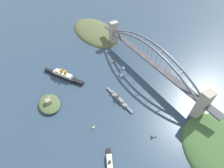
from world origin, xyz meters
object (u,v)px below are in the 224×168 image
harbor_arch_bridge (148,60)px  naval_cruiser (119,99)px  harbor_ferry_steamer (110,163)px  small_boat_4 (123,67)px  small_boat_5 (112,61)px  small_boat_0 (107,50)px  small_boat_1 (94,127)px  seaplane_taxiing_near_bridge (146,58)px  ocean_liner (63,76)px  small_boat_2 (153,135)px  fort_island_mid_harbor (49,104)px  small_boat_3 (121,74)px

harbor_arch_bridge → naval_cruiser: 94.97m
naval_cruiser → harbor_ferry_steamer: size_ratio=1.83×
small_boat_4 → small_boat_5: small_boat_4 is taller
small_boat_0 → small_boat_1: (-153.66, 113.58, -3.40)m
small_boat_0 → seaplane_taxiing_near_bridge: bearing=-138.6°
ocean_liner → harbor_ferry_steamer: bearing=177.4°
naval_cruiser → small_boat_2: naval_cruiser is taller
seaplane_taxiing_near_bridge → fort_island_mid_harbor: bearing=93.2°
seaplane_taxiing_near_bridge → small_boat_4: bearing=91.8°
small_boat_3 → small_boat_0: bearing=-11.7°
small_boat_2 → small_boat_3: 130.55m
ocean_liner → naval_cruiser: 116.71m
harbor_arch_bridge → harbor_ferry_steamer: bearing=126.0°
harbor_arch_bridge → naval_cruiser: (-31.29, 85.58, -26.75)m
naval_cruiser → small_boat_4: size_ratio=6.21×
ocean_liner → seaplane_taxiing_near_bridge: ocean_liner is taller
naval_cruiser → harbor_ferry_steamer: bearing=139.9°
harbor_arch_bridge → naval_cruiser: bearing=110.1°
naval_cruiser → small_boat_1: size_ratio=6.41×
harbor_ferry_steamer → small_boat_1: harbor_ferry_steamer is taller
harbor_arch_bridge → small_boat_3: bearing=73.1°
ocean_liner → small_boat_1: (-124.47, 1.47, -4.74)m
small_boat_1 → small_boat_5: bearing=-41.8°
small_boat_0 → small_boat_3: size_ratio=0.91×
seaplane_taxiing_near_bridge → harbor_arch_bridge: bearing=140.0°
small_boat_2 → small_boat_5: 179.33m
small_boat_3 → small_boat_4: 21.58m
naval_cruiser → small_boat_5: size_ratio=6.14×
small_boat_3 → small_boat_4: (15.20, -15.32, 0.05)m
naval_cruiser → small_boat_5: bearing=-25.7°
fort_island_mid_harbor → small_boat_1: 85.68m
seaplane_taxiing_near_bridge → small_boat_3: bearing=102.7°
small_boat_2 → harbor_ferry_steamer: bearing=89.3°
fort_island_mid_harbor → small_boat_1: fort_island_mid_harbor is taller
small_boat_0 → harbor_ferry_steamer: bearing=150.1°
naval_cruiser → seaplane_taxiing_near_bridge: bearing=-60.6°
small_boat_3 → seaplane_taxiing_near_bridge: bearing=-77.3°
naval_cruiser → small_boat_3: (46.24, -36.24, 2.21)m
harbor_ferry_steamer → fort_island_mid_harbor: (130.66, 34.88, 1.55)m
harbor_arch_bridge → small_boat_2: bearing=144.0°
small_boat_2 → small_boat_3: (126.59, -31.89, 0.25)m
fort_island_mid_harbor → small_boat_1: bearing=-150.8°
fort_island_mid_harbor → small_boat_3: (-4.98, -137.97, 0.92)m
harbor_arch_bridge → small_boat_2: size_ratio=31.25×
fort_island_mid_harbor → harbor_arch_bridge: bearing=-96.1°
ocean_liner → small_boat_2: ocean_liner is taller
small_boat_0 → small_boat_4: bearing=178.3°
small_boat_2 → small_boat_5: (174.53, -41.04, -3.81)m
small_boat_5 → naval_cruiser: bearing=154.3°
fort_island_mid_harbor → small_boat_4: 153.63m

